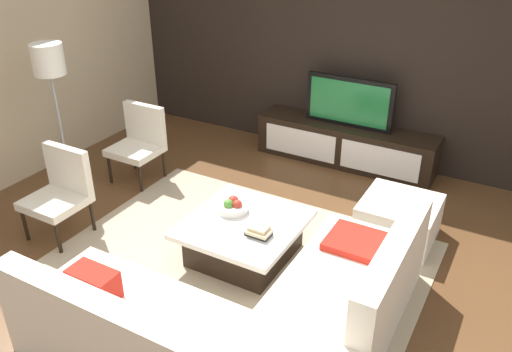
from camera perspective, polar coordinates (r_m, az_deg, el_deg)
ground_plane at (r=4.82m, az=-0.83°, el=-9.66°), size 14.00×14.00×0.00m
feature_wall_back at (r=6.48m, az=11.49°, el=13.68°), size 6.40×0.12×2.80m
area_rug at (r=4.86m, az=-1.86°, el=-9.25°), size 3.23×2.44×0.01m
media_console at (r=6.58m, az=9.69°, el=3.42°), size 2.20×0.50×0.50m
television at (r=6.38m, az=10.08°, el=7.91°), size 1.07×0.06×0.60m
sectional_couch at (r=3.86m, az=-0.95°, el=-15.73°), size 2.39×2.31×0.79m
coffee_table at (r=4.81m, az=-1.28°, el=-6.76°), size 0.99×1.03×0.38m
accent_chair_near at (r=5.36m, az=-20.41°, el=-1.18°), size 0.53×0.51×0.87m
floor_lamp at (r=5.90m, az=-21.51°, el=10.82°), size 0.33×0.33×1.65m
ottoman at (r=5.26m, az=15.20°, el=-4.56°), size 0.70×0.70×0.40m
fruit_bowl at (r=4.84m, az=-2.54°, el=-3.32°), size 0.28×0.28×0.14m
accent_chair_far at (r=6.20m, az=-12.52°, el=4.00°), size 0.54×0.50×0.87m
book_stack at (r=4.51m, az=0.32°, el=-6.03°), size 0.22×0.15×0.09m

